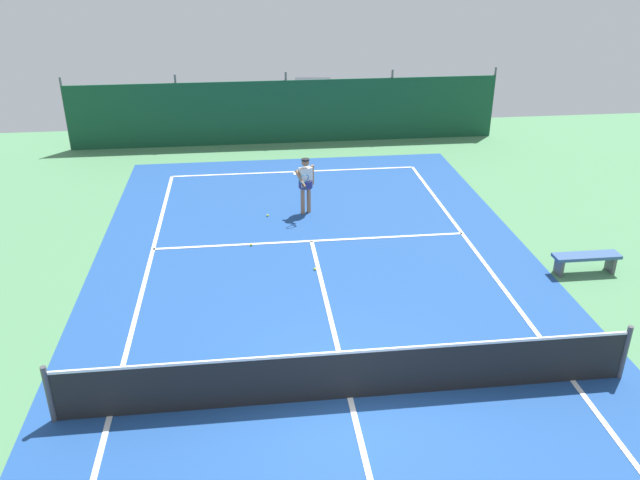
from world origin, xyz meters
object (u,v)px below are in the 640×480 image
object	(u,v)px
tennis_ball_midcourt	(251,245)
courtside_bench	(586,259)
tennis_net	(350,374)
parked_car	(313,102)
tennis_player	(306,182)
tennis_ball_by_sideline	(315,269)
tennis_ball_near_player	(268,215)

from	to	relation	value
tennis_ball_midcourt	courtside_bench	xyz separation A→B (m)	(7.90, -2.41, 0.34)
tennis_net	parked_car	size ratio (longest dim) A/B	2.31
tennis_ball_midcourt	parked_car	world-z (taller)	parked_car
tennis_net	tennis_player	distance (m)	8.34
tennis_ball_by_sideline	tennis_net	bearing A→B (deg)	-88.93
tennis_net	parked_car	world-z (taller)	parked_car
parked_car	courtside_bench	world-z (taller)	parked_car
tennis_player	tennis_ball_midcourt	size ratio (longest dim) A/B	24.85
tennis_player	tennis_ball_by_sideline	xyz separation A→B (m)	(-0.13, -3.53, -0.93)
tennis_player	courtside_bench	size ratio (longest dim) A/B	1.03
tennis_ball_by_sideline	parked_car	size ratio (longest dim) A/B	0.02
tennis_ball_midcourt	tennis_ball_by_sideline	xyz separation A→B (m)	(1.50, -1.52, 0.00)
tennis_player	tennis_ball_near_player	world-z (taller)	tennis_player
tennis_ball_near_player	tennis_player	bearing A→B (deg)	6.28
tennis_net	courtside_bench	bearing A→B (deg)	31.74
tennis_player	tennis_ball_near_player	size ratio (longest dim) A/B	24.85
tennis_ball_near_player	tennis_ball_by_sideline	world-z (taller)	same
tennis_ball_near_player	courtside_bench	bearing A→B (deg)	-30.17
parked_car	tennis_net	bearing A→B (deg)	-87.33
tennis_net	tennis_ball_midcourt	size ratio (longest dim) A/B	153.33
tennis_player	parked_car	bearing A→B (deg)	-120.54
tennis_ball_near_player	tennis_ball_midcourt	xyz separation A→B (m)	(-0.51, -1.89, 0.00)
parked_car	courtside_bench	distance (m)	15.31
tennis_net	tennis_ball_midcourt	world-z (taller)	tennis_net
tennis_net	tennis_ball_near_player	bearing A→B (deg)	97.51
tennis_net	tennis_player	world-z (taller)	tennis_player
tennis_net	tennis_player	xyz separation A→B (m)	(0.04, 8.32, 0.45)
tennis_ball_midcourt	tennis_ball_near_player	bearing A→B (deg)	74.83
tennis_ball_midcourt	parked_car	size ratio (longest dim) A/B	0.02
tennis_net	tennis_ball_midcourt	xyz separation A→B (m)	(-1.59, 6.31, -0.48)
tennis_ball_near_player	tennis_ball_by_sideline	bearing A→B (deg)	-73.80
tennis_ball_near_player	courtside_bench	size ratio (longest dim) A/B	0.04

